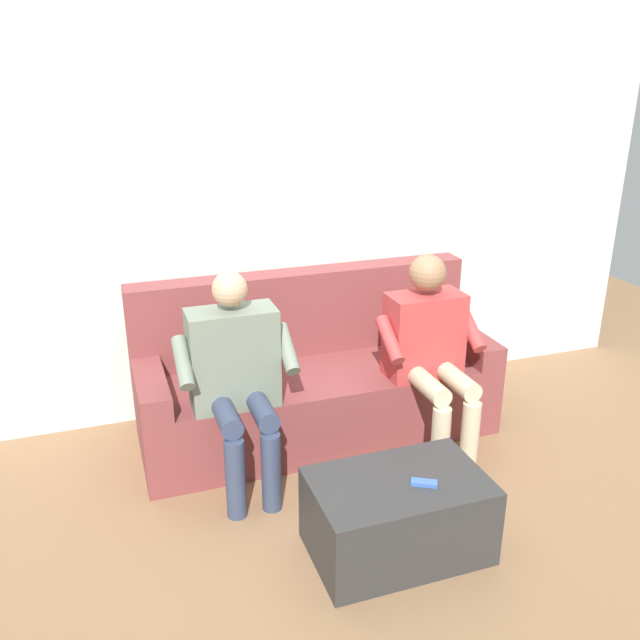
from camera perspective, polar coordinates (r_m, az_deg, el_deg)
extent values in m
plane|color=#846042|center=(3.60, 3.47, -14.75)|extent=(8.00, 8.00, 0.00)
cube|color=silver|center=(4.18, -2.73, 9.28)|extent=(5.07, 0.06, 2.51)
cube|color=brown|center=(3.96, 0.20, -7.49)|extent=(1.76, 0.57, 0.42)
cube|color=brown|center=(4.17, -1.51, -2.02)|extent=(2.08, 0.18, 0.94)
cube|color=brown|center=(4.31, 12.36, -4.53)|extent=(0.16, 0.57, 0.56)
cube|color=brown|center=(3.76, -13.89, -8.65)|extent=(0.16, 0.57, 0.56)
cube|color=#2D2D2D|center=(3.18, 6.62, -16.19)|extent=(0.79, 0.50, 0.38)
cube|color=#B23838|center=(3.83, 8.84, -1.27)|extent=(0.42, 0.23, 0.49)
sphere|color=#936B4C|center=(3.71, 9.15, 3.98)|extent=(0.21, 0.21, 0.21)
cylinder|color=#C6B793|center=(3.79, 11.32, -4.84)|extent=(0.11, 0.41, 0.11)
cylinder|color=#C6B793|center=(3.70, 8.90, -5.27)|extent=(0.11, 0.41, 0.11)
cylinder|color=#C6B793|center=(3.76, 12.61, -9.77)|extent=(0.10, 0.10, 0.42)
cylinder|color=#C6B793|center=(3.67, 10.17, -10.33)|extent=(0.10, 0.10, 0.42)
cylinder|color=#B23838|center=(3.87, 12.69, -0.71)|extent=(0.08, 0.27, 0.22)
cylinder|color=#B23838|center=(3.65, 5.96, -1.68)|extent=(0.08, 0.27, 0.22)
cube|color=slate|center=(3.47, -7.40, -3.23)|extent=(0.45, 0.22, 0.53)
sphere|color=tan|center=(3.34, -7.70, 2.63)|extent=(0.18, 0.18, 0.18)
cylinder|color=#333D56|center=(3.42, -5.10, -7.42)|extent=(0.11, 0.37, 0.11)
cylinder|color=#333D56|center=(3.39, -8.08, -7.85)|extent=(0.11, 0.37, 0.11)
cylinder|color=#333D56|center=(3.40, -4.17, -12.77)|extent=(0.10, 0.10, 0.42)
cylinder|color=#333D56|center=(3.37, -7.20, -13.26)|extent=(0.10, 0.10, 0.42)
cylinder|color=slate|center=(3.44, -2.85, -2.45)|extent=(0.08, 0.27, 0.22)
cylinder|color=slate|center=(3.34, -11.58, -3.58)|extent=(0.08, 0.27, 0.22)
cube|color=#3860B7|center=(3.05, 8.85, -13.55)|extent=(0.12, 0.09, 0.02)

